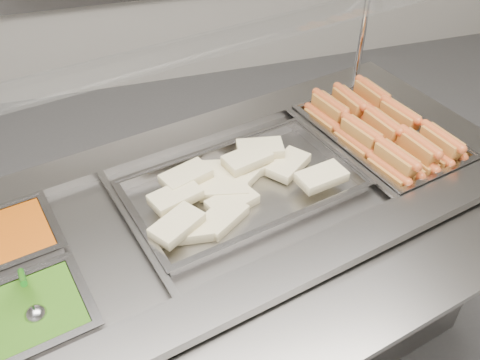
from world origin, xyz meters
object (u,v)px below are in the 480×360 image
object	(u,v)px
sneeze_guard	(187,53)
steam_counter	(228,285)
pan_wraps	(243,191)
serving_spoon	(34,308)
pan_hotdogs	(379,141)

from	to	relation	value
sneeze_guard	steam_counter	bearing A→B (deg)	-76.40
pan_wraps	serving_spoon	bearing A→B (deg)	-153.89
steam_counter	pan_hotdogs	bearing A→B (deg)	13.59
steam_counter	serving_spoon	xyz separation A→B (m)	(-0.53, -0.27, 0.43)
sneeze_guard	pan_hotdogs	bearing A→B (deg)	-5.69
steam_counter	sneeze_guard	world-z (taller)	sneeze_guard
pan_hotdogs	pan_wraps	size ratio (longest dim) A/B	0.81
sneeze_guard	pan_wraps	xyz separation A→B (m)	(0.10, -0.19, -0.37)
steam_counter	serving_spoon	distance (m)	0.73
sneeze_guard	pan_wraps	distance (m)	0.42
sneeze_guard	pan_hotdogs	xyz separation A→B (m)	(0.62, -0.06, -0.38)
pan_wraps	serving_spoon	xyz separation A→B (m)	(-0.58, -0.29, 0.03)
pan_hotdogs	pan_wraps	world-z (taller)	same
pan_hotdogs	serving_spoon	size ratio (longest dim) A/B	3.48
sneeze_guard	pan_wraps	size ratio (longest dim) A/B	2.22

